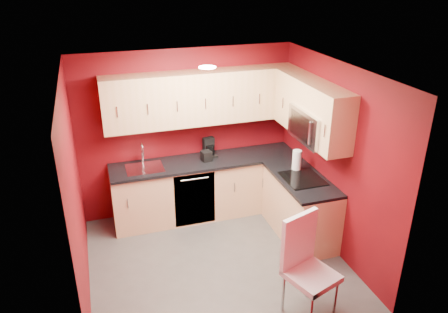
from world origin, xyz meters
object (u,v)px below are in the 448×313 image
coffee_maker (210,148)px  napkin_holder (206,156)px  microwave (315,126)px  paper_towel (297,160)px  sink (144,165)px  dining_chair (312,271)px

coffee_maker → napkin_holder: coffee_maker is taller
microwave → paper_towel: microwave is taller
coffee_maker → sink: bearing=177.3°
microwave → sink: bearing=154.4°
sink → dining_chair: sink is taller
paper_towel → dining_chair: 1.86m
coffee_maker → dining_chair: 2.58m
coffee_maker → dining_chair: (0.40, -2.51, -0.46)m
napkin_holder → coffee_maker: bearing=54.7°
microwave → napkin_holder: (-1.19, 0.97, -0.68)m
napkin_holder → sink: bearing=177.8°
paper_towel → dining_chair: size_ratio=0.25×
microwave → coffee_maker: microwave is taller
microwave → coffee_maker: size_ratio=2.74×
sink → dining_chair: size_ratio=0.44×
microwave → paper_towel: (-0.07, 0.29, -0.60)m
paper_towel → dining_chair: paper_towel is taller
napkin_holder → dining_chair: (0.50, -2.37, -0.40)m
napkin_holder → dining_chair: 2.45m
sink → coffee_maker: bearing=6.0°
coffee_maker → microwave: bearing=-54.1°
coffee_maker → napkin_holder: (-0.10, -0.14, -0.06)m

